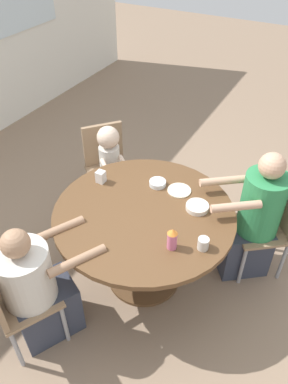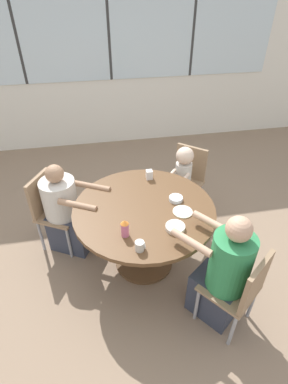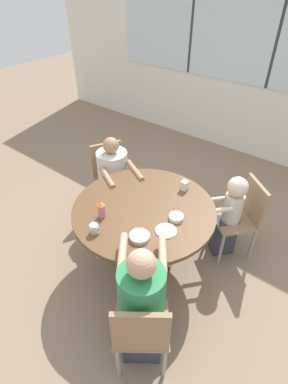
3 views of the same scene
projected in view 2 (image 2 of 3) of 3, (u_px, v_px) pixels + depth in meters
ground_plane at (144, 262)px, 3.20m from camera, size 16.00×16.00×0.00m
wall_back_with_windows at (110, 57)px, 4.64m from camera, size 8.40×0.08×2.80m
dining_table at (144, 220)px, 2.85m from camera, size 1.32×1.32×0.75m
chair_for_woman_green_shirt at (241, 288)px, 2.34m from camera, size 0.56×0.56×0.86m
chair_for_man_blue_shirt at (51, 206)px, 3.15m from camera, size 0.54×0.54×0.86m
chair_for_toddler at (187, 176)px, 3.61m from camera, size 0.56×0.56×0.86m
person_woman_green_shirt at (222, 276)px, 2.43m from camera, size 0.61×0.66×1.15m
person_man_blue_shirt at (66, 214)px, 3.14m from camera, size 0.72×0.61×1.03m
person_toddler at (182, 184)px, 3.53m from camera, size 0.36×0.38×0.96m
coffee_mug at (140, 246)px, 2.32m from camera, size 0.08×0.07×0.08m
sippy_cup at (125, 228)px, 2.42m from camera, size 0.07×0.07×0.16m
milk_carton_small at (149, 175)px, 3.12m from camera, size 0.06×0.06×0.10m
bowl_white_shallow at (176, 199)px, 2.83m from camera, size 0.13×0.13×0.04m
bowl_cereal at (175, 227)px, 2.52m from camera, size 0.17×0.17×0.04m
plate_tortillas at (183, 212)px, 2.70m from camera, size 0.18×0.18×0.01m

